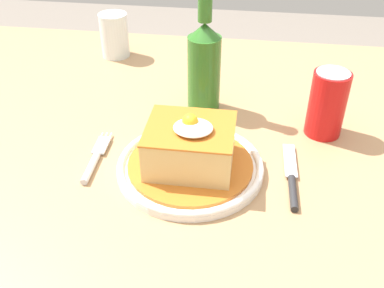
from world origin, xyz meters
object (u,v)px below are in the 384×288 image
(knife, at_px, (292,183))
(beer_bottle_green, at_px, (204,62))
(main_plate, at_px, (190,166))
(fork, at_px, (94,160))
(drinking_glass, at_px, (115,38))
(soda_can, at_px, (327,104))

(knife, bearing_deg, beer_bottle_green, 127.31)
(knife, bearing_deg, main_plate, 174.68)
(main_plate, distance_m, fork, 0.16)
(knife, xyz_separation_m, beer_bottle_green, (-0.17, 0.22, 0.09))
(beer_bottle_green, relative_size, drinking_glass, 2.53)
(main_plate, distance_m, beer_bottle_green, 0.22)
(fork, height_order, knife, same)
(main_plate, relative_size, beer_bottle_green, 0.91)
(fork, relative_size, beer_bottle_green, 0.53)
(fork, bearing_deg, soda_can, 21.01)
(fork, distance_m, beer_bottle_green, 0.28)
(main_plate, relative_size, fork, 1.71)
(main_plate, xyz_separation_m, beer_bottle_green, (-0.00, 0.21, 0.09))
(drinking_glass, bearing_deg, main_plate, -59.77)
(main_plate, xyz_separation_m, drinking_glass, (-0.25, 0.43, 0.04))
(knife, relative_size, soda_can, 1.33)
(main_plate, bearing_deg, beer_bottle_green, 90.86)
(main_plate, distance_m, drinking_glass, 0.49)
(fork, relative_size, knife, 0.86)
(knife, xyz_separation_m, soda_can, (0.06, 0.16, 0.06))
(knife, bearing_deg, fork, 177.86)
(beer_bottle_green, bearing_deg, knife, -52.69)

